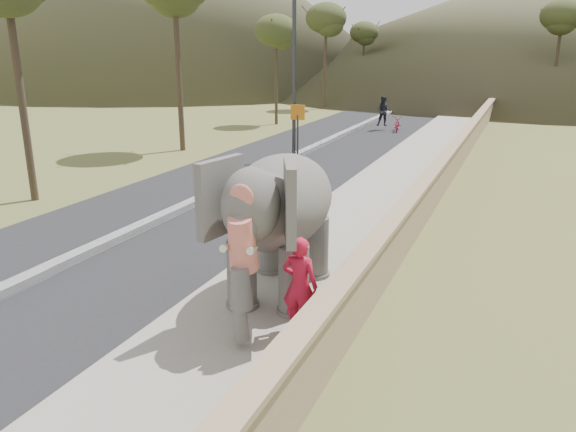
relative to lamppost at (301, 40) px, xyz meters
name	(u,v)px	position (x,y,z in m)	size (l,w,h in m)	color
ground	(248,330)	(4.69, -14.21, -4.87)	(160.00, 160.00, 0.00)	olive
road	(250,180)	(-0.31, -4.21, -4.86)	(7.00, 120.00, 0.03)	black
median	(250,177)	(-0.31, -4.21, -4.76)	(0.35, 120.00, 0.22)	black
walkway	(386,192)	(4.69, -4.21, -4.80)	(3.00, 120.00, 0.15)	#9E9687
parapet	(438,182)	(6.34, -4.21, -4.32)	(0.30, 120.00, 1.10)	tan
lamppost	(301,40)	(0.00, 0.00, 0.00)	(1.76, 0.36, 8.00)	#29292E
signboard	(298,124)	(0.19, -0.82, -3.23)	(0.60, 0.08, 2.40)	#2D2D33
hill_far	(548,25)	(9.69, 55.79, 2.13)	(80.00, 80.00, 14.00)	brown
elephant_and_man	(281,222)	(4.71, -12.80, -3.34)	(2.46, 4.06, 2.78)	slate
motorcyclist	(391,117)	(1.60, 9.76, -4.10)	(1.73, 1.79, 1.95)	maroon
trees	(473,62)	(5.50, 12.46, -1.09)	(48.05, 43.37, 8.77)	#473828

